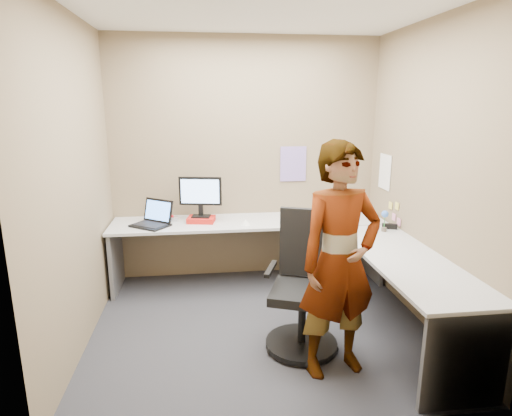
{
  "coord_description": "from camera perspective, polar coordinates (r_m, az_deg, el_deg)",
  "views": [
    {
      "loc": [
        -0.48,
        -3.51,
        1.99
      ],
      "look_at": [
        -0.01,
        0.25,
        1.05
      ],
      "focal_mm": 30.0,
      "sensor_mm": 36.0,
      "label": 1
    }
  ],
  "objects": [
    {
      "name": "ground",
      "position": [
        4.06,
        0.62,
        -15.39
      ],
      "size": [
        3.0,
        3.0,
        0.0
      ],
      "primitive_type": "plane",
      "color": "#29292E",
      "rests_on": "ground"
    },
    {
      "name": "wall_back",
      "position": [
        4.88,
        -1.41,
        6.39
      ],
      "size": [
        3.0,
        0.0,
        3.0
      ],
      "primitive_type": "plane",
      "rotation": [
        1.57,
        0.0,
        0.0
      ],
      "color": "#756248",
      "rests_on": "ground"
    },
    {
      "name": "wall_right",
      "position": [
        4.08,
        22.08,
        3.89
      ],
      "size": [
        0.0,
        2.7,
        2.7
      ],
      "primitive_type": "plane",
      "rotation": [
        1.57,
        0.0,
        -1.57
      ],
      "color": "#756248",
      "rests_on": "ground"
    },
    {
      "name": "wall_left",
      "position": [
        3.71,
        -22.97,
        2.89
      ],
      "size": [
        0.0,
        2.7,
        2.7
      ],
      "primitive_type": "plane",
      "rotation": [
        1.57,
        0.0,
        1.57
      ],
      "color": "#756248",
      "rests_on": "ground"
    },
    {
      "name": "ceiling",
      "position": [
        3.61,
        0.75,
        25.27
      ],
      "size": [
        3.0,
        3.0,
        0.0
      ],
      "primitive_type": "plane",
      "rotation": [
        3.14,
        0.0,
        0.0
      ],
      "color": "white",
      "rests_on": "wall_back"
    },
    {
      "name": "desk",
      "position": [
        4.24,
        5.82,
        -5.44
      ],
      "size": [
        2.98,
        2.58,
        0.73
      ],
      "color": "silver",
      "rests_on": "ground"
    },
    {
      "name": "paper_ream",
      "position": [
        4.65,
        -7.32,
        -1.52
      ],
      "size": [
        0.32,
        0.26,
        0.06
      ],
      "primitive_type": "cube",
      "rotation": [
        0.0,
        0.0,
        -0.19
      ],
      "color": "red",
      "rests_on": "desk"
    },
    {
      "name": "monitor",
      "position": [
        4.6,
        -7.43,
        1.94
      ],
      "size": [
        0.45,
        0.17,
        0.43
      ],
      "rotation": [
        0.0,
        0.0,
        -0.19
      ],
      "color": "black",
      "rests_on": "paper_ream"
    },
    {
      "name": "laptop",
      "position": [
        4.62,
        -13.48,
        -1.43
      ],
      "size": [
        0.48,
        0.46,
        0.26
      ],
      "rotation": [
        0.0,
        0.0,
        -0.64
      ],
      "color": "black",
      "rests_on": "desk"
    },
    {
      "name": "trackball_mouse",
      "position": [
        4.75,
        -11.09,
        -1.39
      ],
      "size": [
        0.12,
        0.08,
        0.07
      ],
      "color": "#B7B7BC",
      "rests_on": "desk"
    },
    {
      "name": "origami",
      "position": [
        4.51,
        -1.38,
        -1.9
      ],
      "size": [
        0.1,
        0.1,
        0.06
      ],
      "primitive_type": "cone",
      "color": "white",
      "rests_on": "desk"
    },
    {
      "name": "stapler",
      "position": [
        4.58,
        17.39,
        -2.34
      ],
      "size": [
        0.15,
        0.09,
        0.05
      ],
      "primitive_type": "cube",
      "rotation": [
        0.0,
        0.0,
        -0.34
      ],
      "color": "black",
      "rests_on": "desk"
    },
    {
      "name": "flower",
      "position": [
        4.44,
        16.79,
        -1.23
      ],
      "size": [
        0.07,
        0.07,
        0.22
      ],
      "color": "brown",
      "rests_on": "desk"
    },
    {
      "name": "calendar_purple",
      "position": [
        4.96,
        4.98,
        5.88
      ],
      "size": [
        0.3,
        0.01,
        0.4
      ],
      "primitive_type": "cube",
      "color": "#846BB7",
      "rests_on": "wall_back"
    },
    {
      "name": "calendar_white",
      "position": [
        4.89,
        16.81,
        4.63
      ],
      "size": [
        0.01,
        0.28,
        0.38
      ],
      "primitive_type": "cube",
      "color": "white",
      "rests_on": "wall_right"
    },
    {
      "name": "sticky_note_a",
      "position": [
        4.63,
        18.28,
        0.24
      ],
      "size": [
        0.01,
        0.07,
        0.07
      ],
      "primitive_type": "cube",
      "color": "#F2E059",
      "rests_on": "wall_right"
    },
    {
      "name": "sticky_note_b",
      "position": [
        4.71,
        17.9,
        -1.15
      ],
      "size": [
        0.01,
        0.07,
        0.07
      ],
      "primitive_type": "cube",
      "color": "pink",
      "rests_on": "wall_right"
    },
    {
      "name": "sticky_note_c",
      "position": [
        4.61,
        18.5,
        -1.77
      ],
      "size": [
        0.01,
        0.07,
        0.07
      ],
      "primitive_type": "cube",
      "color": "pink",
      "rests_on": "wall_right"
    },
    {
      "name": "sticky_note_d",
      "position": [
        4.77,
        17.49,
        0.32
      ],
      "size": [
        0.01,
        0.07,
        0.07
      ],
      "primitive_type": "cube",
      "color": "#F2E059",
      "rests_on": "wall_right"
    },
    {
      "name": "office_chair",
      "position": [
        3.6,
        6.38,
        -11.31
      ],
      "size": [
        0.65,
        0.64,
        1.12
      ],
      "rotation": [
        0.0,
        0.0,
        -0.37
      ],
      "color": "black",
      "rests_on": "ground"
    },
    {
      "name": "person",
      "position": [
        3.17,
        11.09,
        -7.0
      ],
      "size": [
        0.71,
        0.55,
        1.74
      ],
      "primitive_type": "imported",
      "rotation": [
        0.0,
        0.0,
        0.22
      ],
      "color": "#999399",
      "rests_on": "ground"
    }
  ]
}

